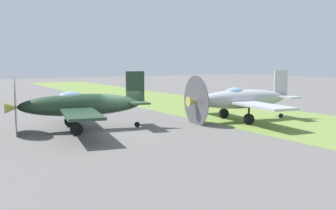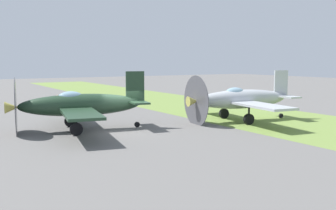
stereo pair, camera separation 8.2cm
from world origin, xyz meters
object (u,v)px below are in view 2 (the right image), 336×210
at_px(airplane_wingman, 241,99).
at_px(fuel_drum, 119,105).
at_px(airplane_lead, 79,105).
at_px(ground_crew_chief, 58,105).

bearing_deg(airplane_wingman, fuel_drum, 31.04).
xyz_separation_m(airplane_lead, ground_crew_chief, (7.71, -0.78, -0.76)).
distance_m(airplane_wingman, fuel_drum, 12.34).
relative_size(airplane_wingman, ground_crew_chief, 6.45).
distance_m(airplane_lead, airplane_wingman, 11.92).
height_order(airplane_lead, airplane_wingman, airplane_lead).
xyz_separation_m(airplane_lead, airplane_wingman, (-2.32, -11.69, -0.02)).
relative_size(airplane_lead, fuel_drum, 12.53).
bearing_deg(airplane_lead, fuel_drum, -26.02).
xyz_separation_m(airplane_lead, fuel_drum, (8.94, -6.78, -1.22)).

